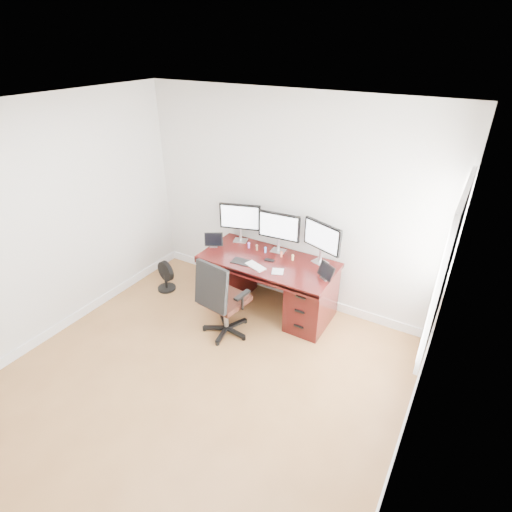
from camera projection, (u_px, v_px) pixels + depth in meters
The scene contains 20 objects.
ground at pixel (180, 402), 3.98m from camera, with size 4.50×4.50×0.00m, color olive.
back_wall at pixel (286, 203), 5.01m from camera, with size 4.00×0.10×2.70m, color silver.
right_wall at pixel (417, 371), 2.51m from camera, with size 0.10×4.50×2.70m.
desk at pixel (269, 282), 5.16m from camera, with size 1.70×0.80×0.75m.
office_chair at pixel (223, 310), 4.74m from camera, with size 0.61×0.61×1.03m.
floor_fan at pixel (165, 276), 5.64m from camera, with size 0.31×0.26×0.44m.
monitor_left at pixel (240, 218), 5.26m from camera, with size 0.54×0.20×0.53m.
monitor_center at pixel (279, 228), 5.00m from camera, with size 0.55×0.16×0.53m.
monitor_right at pixel (322, 238), 4.75m from camera, with size 0.53×0.22×0.53m.
tablet_left at pixel (213, 241), 5.24m from camera, with size 0.24×0.18×0.19m.
tablet_right at pixel (326, 272), 4.54m from camera, with size 0.24×0.18×0.19m.
keyboard at pixel (255, 266), 4.82m from camera, with size 0.27×0.12×0.01m, color white.
trackpad at pixel (278, 271), 4.71m from camera, with size 0.14×0.14×0.01m, color silver.
drawing_tablet at pixel (242, 262), 4.92m from camera, with size 0.24×0.16×0.01m, color black.
phone at pixel (270, 260), 4.95m from camera, with size 0.12×0.06×0.01m, color black.
figurine_purple at pixel (249, 245), 5.22m from camera, with size 0.03×0.03×0.08m.
figurine_brown at pixel (257, 247), 5.17m from camera, with size 0.03×0.03×0.08m.
figurine_blue at pixel (265, 249), 5.11m from camera, with size 0.03×0.03×0.08m.
figurine_orange at pixel (281, 254), 5.01m from camera, with size 0.03×0.03×0.08m.
figurine_yellow at pixel (293, 257), 4.94m from camera, with size 0.03×0.03×0.08m.
Camera 1 is at (2.06, -1.99, 3.21)m, focal length 28.00 mm.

